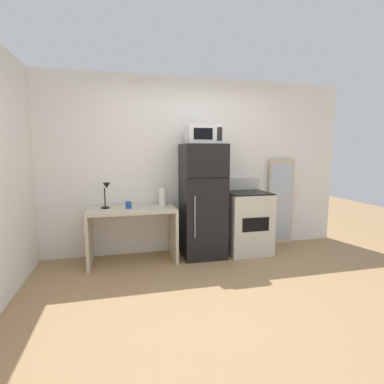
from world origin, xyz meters
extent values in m
plane|color=#9E7A51|center=(0.00, 0.00, 0.00)|extent=(12.00, 12.00, 0.00)
cube|color=white|center=(0.00, 1.70, 1.30)|extent=(5.00, 0.10, 2.60)
cube|color=beige|center=(-0.88, 1.33, 0.73)|extent=(1.18, 0.59, 0.04)
cube|color=beige|center=(-1.45, 1.33, 0.35)|extent=(0.04, 0.59, 0.71)
cube|color=beige|center=(-0.31, 1.33, 0.35)|extent=(0.04, 0.59, 0.71)
cylinder|color=black|center=(-1.23, 1.41, 0.76)|extent=(0.11, 0.11, 0.02)
cylinder|color=black|center=(-1.23, 1.41, 0.90)|extent=(0.02, 0.02, 0.26)
cone|color=black|center=(-1.20, 1.39, 1.07)|extent=(0.10, 0.10, 0.08)
cylinder|color=white|center=(-0.44, 1.45, 0.87)|extent=(0.11, 0.11, 0.24)
cylinder|color=#264C99|center=(-0.92, 1.34, 0.80)|extent=(0.08, 0.08, 0.09)
cube|color=black|center=(0.13, 1.34, 0.81)|extent=(0.60, 0.58, 1.62)
cube|color=black|center=(0.13, 1.05, 1.17)|extent=(0.58, 0.00, 0.01)
cylinder|color=gray|center=(-0.07, 1.03, 0.65)|extent=(0.02, 0.02, 0.57)
cube|color=silver|center=(0.13, 1.32, 1.75)|extent=(0.46, 0.34, 0.26)
cube|color=black|center=(0.08, 1.15, 1.75)|extent=(0.26, 0.01, 0.15)
cube|color=black|center=(0.31, 1.15, 1.75)|extent=(0.07, 0.01, 0.18)
cube|color=beige|center=(0.82, 1.33, 0.45)|extent=(0.63, 0.60, 0.90)
cube|color=black|center=(0.82, 1.33, 0.91)|extent=(0.61, 0.58, 0.02)
cube|color=beige|center=(0.82, 1.61, 1.01)|extent=(0.63, 0.04, 0.18)
cube|color=black|center=(0.82, 1.03, 0.50)|extent=(0.41, 0.01, 0.20)
cube|color=#C6B793|center=(1.52, 1.59, 0.70)|extent=(0.44, 0.03, 1.40)
cube|color=#B2BCC6|center=(1.52, 1.57, 0.70)|extent=(0.39, 0.00, 1.26)
camera|label=1|loc=(-1.00, -2.67, 1.51)|focal=27.35mm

